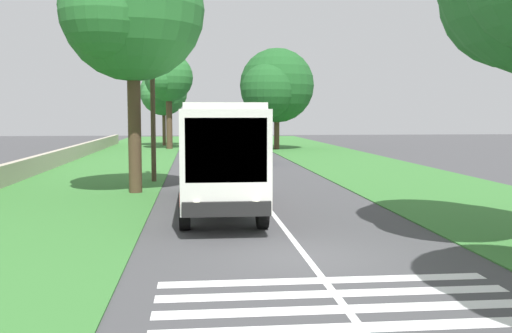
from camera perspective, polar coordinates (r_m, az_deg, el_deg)
ground at (r=14.39m, az=4.84°, el=-8.66°), size 160.00×160.00×0.00m
grass_verge_left at (r=29.46m, az=-16.75°, el=-1.73°), size 120.00×8.00×0.04m
grass_verge_right at (r=30.88m, az=14.69°, el=-1.37°), size 120.00×8.00×0.04m
centre_line at (r=29.05m, az=-0.65°, el=-1.64°), size 110.00×0.16×0.01m
coach_bus at (r=21.31m, az=-3.66°, el=1.68°), size 11.16×2.62×3.73m
zebra_crossing at (r=10.77m, az=8.74°, el=-13.45°), size 4.05×6.80×0.01m
trailing_car_0 at (r=40.71m, az=-0.00°, el=1.24°), size 4.30×1.78×1.43m
trailing_car_1 at (r=47.91m, az=-0.61°, el=1.83°), size 4.30×1.78×1.43m
trailing_car_2 at (r=57.66m, az=-4.79°, el=2.37°), size 4.30×1.78×1.43m
trailing_car_3 at (r=65.97m, az=-5.09°, el=2.71°), size 4.30×1.78×1.43m
trailing_minibus_0 at (r=73.29m, az=-2.35°, el=3.65°), size 6.00×2.14×2.53m
roadside_tree_left_0 at (r=63.86m, az=-9.03°, el=7.03°), size 5.67×5.01×8.19m
roadside_tree_left_1 at (r=57.88m, az=-8.52°, el=8.35°), size 5.36×4.65×9.18m
roadside_tree_left_2 at (r=26.18m, az=-12.14°, el=14.30°), size 6.93×6.05×10.79m
roadside_tree_right_2 at (r=56.55m, az=1.79°, el=7.61°), size 8.83×7.09×9.58m
utility_pole at (r=29.87m, az=-9.95°, el=6.77°), size 0.24×1.40×8.27m
roadside_wall at (r=35.02m, az=-20.70°, el=0.08°), size 70.00×0.40×1.01m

